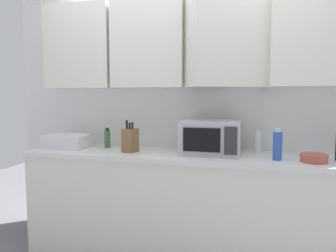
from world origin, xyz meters
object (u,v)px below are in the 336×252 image
(microwave, at_px, (211,137))
(knife_block, at_px, (130,140))
(bottle_green_oil, at_px, (107,139))
(bottle_white_jar, at_px, (258,141))
(bottle_blue_cleaner, at_px, (278,145))
(dish_rack, at_px, (68,141))
(bowl_ceramic_small, at_px, (314,158))

(microwave, bearing_deg, knife_block, -172.72)
(bottle_green_oil, relative_size, bottle_white_jar, 0.88)
(microwave, distance_m, knife_block, 0.68)
(bottle_green_oil, height_order, bottle_blue_cleaner, bottle_blue_cleaner)
(bottle_green_oil, bearing_deg, dish_rack, -164.94)
(knife_block, height_order, bottle_green_oil, knife_block)
(knife_block, bearing_deg, dish_rack, 173.87)
(knife_block, relative_size, bottle_green_oil, 1.48)
(bowl_ceramic_small, bearing_deg, bottle_white_jar, 145.39)
(bottle_white_jar, distance_m, bottle_blue_cleaner, 0.30)
(microwave, xyz_separation_m, dish_rack, (-1.32, -0.02, -0.08))
(dish_rack, bearing_deg, bottle_blue_cleaner, -3.36)
(dish_rack, height_order, bowl_ceramic_small, dish_rack)
(knife_block, height_order, bowl_ceramic_small, knife_block)
(bottle_blue_cleaner, bearing_deg, knife_block, 178.15)
(dish_rack, distance_m, knife_block, 0.65)
(bottle_blue_cleaner, height_order, bowl_ceramic_small, bottle_blue_cleaner)
(microwave, distance_m, bottle_green_oil, 0.97)
(microwave, bearing_deg, bottle_blue_cleaner, -13.69)
(knife_block, bearing_deg, bottle_green_oil, 150.86)
(bottle_blue_cleaner, bearing_deg, dish_rack, 176.64)
(knife_block, xyz_separation_m, bottle_blue_cleaner, (1.19, -0.04, 0.01))
(microwave, height_order, bottle_white_jar, microwave)
(bottle_blue_cleaner, distance_m, bowl_ceramic_small, 0.27)
(bowl_ceramic_small, bearing_deg, dish_rack, 176.89)
(bottle_white_jar, bearing_deg, bottle_green_oil, -177.44)
(bottle_green_oil, xyz_separation_m, bowl_ceramic_small, (1.73, -0.21, -0.05))
(microwave, height_order, dish_rack, microwave)
(bowl_ceramic_small, bearing_deg, microwave, 170.30)
(dish_rack, xyz_separation_m, knife_block, (0.64, -0.07, 0.04))
(microwave, xyz_separation_m, bowl_ceramic_small, (0.76, -0.13, -0.11))
(knife_block, relative_size, bowl_ceramic_small, 1.45)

